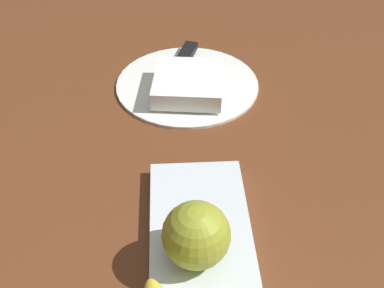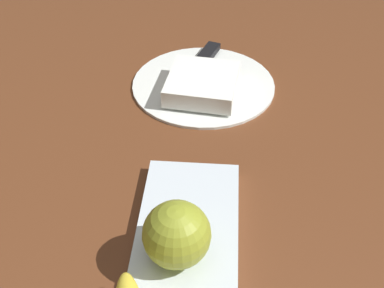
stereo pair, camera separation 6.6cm
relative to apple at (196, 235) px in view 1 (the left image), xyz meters
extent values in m
sphere|color=olive|center=(0.00, 0.00, 0.00)|extent=(0.08, 0.08, 0.08)
cylinder|color=white|center=(-0.38, 0.00, -0.05)|extent=(0.25, 0.25, 0.01)
cube|color=white|center=(-0.34, 0.00, -0.03)|extent=(0.13, 0.13, 0.03)
cube|color=silver|center=(-0.39, -0.01, -0.05)|extent=(0.15, 0.07, 0.00)
cube|color=black|center=(-0.45, 0.01, -0.04)|extent=(0.09, 0.05, 0.01)
camera|label=1|loc=(0.33, -0.02, 0.42)|focal=45.40mm
camera|label=2|loc=(0.33, 0.04, 0.42)|focal=45.40mm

